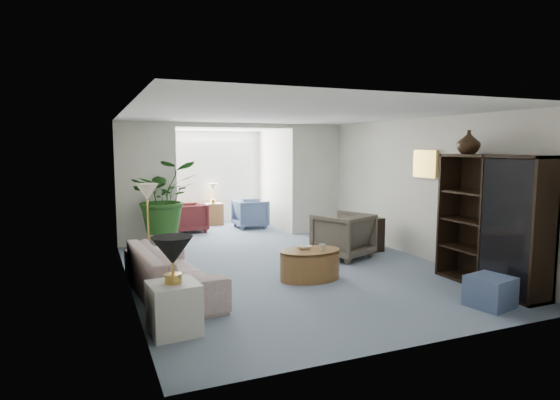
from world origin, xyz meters
name	(u,v)px	position (x,y,z in m)	size (l,w,h in m)	color
floor	(294,272)	(0.00, 0.00, 0.00)	(6.00, 6.00, 0.00)	#7E8EA6
sunroom_floor	(224,230)	(0.00, 4.10, 0.00)	(2.60, 2.60, 0.00)	#7E8EA6
back_pier_left	(147,184)	(-1.90, 3.00, 1.25)	(1.20, 0.12, 2.50)	white
back_pier_right	(316,179)	(1.90, 3.00, 1.25)	(1.20, 0.12, 2.50)	white
back_header	(237,125)	(0.00, 3.00, 2.45)	(2.60, 0.12, 0.10)	white
window_pane	(212,170)	(0.00, 5.18, 1.40)	(2.20, 0.02, 1.50)	white
window_blinds	(213,170)	(0.00, 5.15, 1.40)	(2.20, 0.02, 1.50)	white
framed_picture	(426,164)	(2.46, -0.10, 1.70)	(0.04, 0.50, 0.40)	#B1A58E
sofa	(171,271)	(-2.00, -0.38, 0.32)	(2.22, 0.87, 0.65)	beige
end_table	(174,308)	(-2.20, -1.73, 0.28)	(0.51, 0.51, 0.56)	silver
table_lamp	(172,251)	(-2.20, -1.73, 0.91)	(0.44, 0.44, 0.30)	black
floor_lamp	(147,192)	(-2.09, 1.29, 1.25)	(0.36, 0.36, 0.28)	#FBE6C7
coffee_table	(310,265)	(0.06, -0.44, 0.23)	(0.95, 0.95, 0.45)	brown
coffee_bowl	(304,247)	(0.01, -0.34, 0.48)	(0.21, 0.21, 0.05)	white
coffee_cup	(322,247)	(0.21, -0.54, 0.50)	(0.10, 0.10, 0.10)	beige
wingback_chair	(343,235)	(1.22, 0.58, 0.41)	(0.87, 0.90, 0.82)	#61594C
side_table_dark	(367,234)	(1.92, 0.88, 0.32)	(0.54, 0.43, 0.64)	black
entertainment_cabinet	(492,222)	(2.23, -1.79, 0.94)	(0.45, 1.70, 1.89)	black
cabinet_urn	(469,142)	(2.23, -1.29, 2.06)	(0.34, 0.34, 0.35)	#301E10
ottoman	(490,292)	(1.61, -2.40, 0.19)	(0.48, 0.48, 0.39)	slate
plant_pot	(166,241)	(-1.63, 2.56, 0.16)	(0.40, 0.40, 0.32)	brown
house_plant	(164,197)	(-1.63, 2.56, 1.03)	(1.28, 1.11, 1.42)	#24531C
sunroom_chair_blue	(250,214)	(0.70, 4.19, 0.35)	(0.75, 0.77, 0.70)	slate
sunroom_chair_maroon	(190,218)	(-0.80, 4.19, 0.34)	(0.72, 0.74, 0.68)	#5C1F23
sunroom_table	(213,214)	(-0.05, 4.94, 0.28)	(0.46, 0.35, 0.56)	brown
shelf_clutter	(510,215)	(2.18, -2.14, 1.09)	(0.30, 0.52, 1.06)	#4B4946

